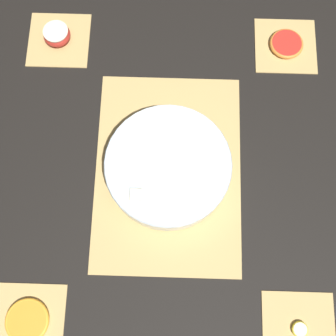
# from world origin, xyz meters

# --- Properties ---
(ground_plane) EXTENTS (6.00, 6.00, 0.00)m
(ground_plane) POSITION_xyz_m (0.00, 0.00, 0.00)
(ground_plane) COLOR black
(bamboo_mat_center) EXTENTS (0.49, 0.34, 0.01)m
(bamboo_mat_center) POSITION_xyz_m (-0.00, 0.00, 0.00)
(bamboo_mat_center) COLOR tan
(bamboo_mat_center) RESTS_ON ground_plane
(coaster_mat_near_left) EXTENTS (0.16, 0.16, 0.01)m
(coaster_mat_near_left) POSITION_xyz_m (-0.34, -0.29, 0.00)
(coaster_mat_near_left) COLOR tan
(coaster_mat_near_left) RESTS_ON ground_plane
(coaster_mat_near_right) EXTENTS (0.16, 0.16, 0.01)m
(coaster_mat_near_right) POSITION_xyz_m (0.34, -0.29, 0.00)
(coaster_mat_near_right) COLOR tan
(coaster_mat_near_right) RESTS_ON ground_plane
(coaster_mat_far_left) EXTENTS (0.16, 0.16, 0.01)m
(coaster_mat_far_left) POSITION_xyz_m (-0.34, 0.29, 0.00)
(coaster_mat_far_left) COLOR tan
(coaster_mat_far_left) RESTS_ON ground_plane
(coaster_mat_far_right) EXTENTS (0.16, 0.16, 0.01)m
(coaster_mat_far_right) POSITION_xyz_m (0.34, 0.29, 0.00)
(coaster_mat_far_right) COLOR tan
(coaster_mat_far_right) RESTS_ON ground_plane
(fruit_salad_bowl) EXTENTS (0.29, 0.29, 0.07)m
(fruit_salad_bowl) POSITION_xyz_m (0.00, 0.00, 0.04)
(fruit_salad_bowl) COLOR silver
(fruit_salad_bowl) RESTS_ON bamboo_mat_center
(apple_half) EXTENTS (0.07, 0.07, 0.04)m
(apple_half) POSITION_xyz_m (-0.34, -0.29, 0.03)
(apple_half) COLOR #B72D23
(apple_half) RESTS_ON coaster_mat_near_left
(orange_slice_whole) EXTENTS (0.10, 0.10, 0.01)m
(orange_slice_whole) POSITION_xyz_m (0.34, -0.29, 0.01)
(orange_slice_whole) COLOR orange
(orange_slice_whole) RESTS_ON coaster_mat_near_right
(banana_coin_single) EXTENTS (0.03, 0.03, 0.01)m
(banana_coin_single) POSITION_xyz_m (0.34, 0.29, 0.01)
(banana_coin_single) COLOR beige
(banana_coin_single) RESTS_ON coaster_mat_far_right
(grapefruit_slice) EXTENTS (0.09, 0.09, 0.01)m
(grapefruit_slice) POSITION_xyz_m (-0.34, 0.29, 0.01)
(grapefruit_slice) COLOR red
(grapefruit_slice) RESTS_ON coaster_mat_far_left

